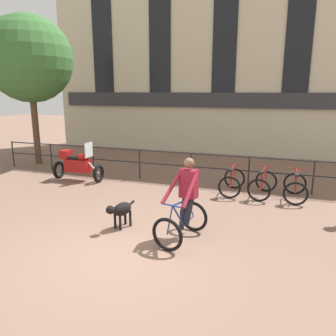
# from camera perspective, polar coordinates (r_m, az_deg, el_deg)

# --- Properties ---
(ground_plane) EXTENTS (60.00, 60.00, 0.00)m
(ground_plane) POSITION_cam_1_polar(r_m,az_deg,el_deg) (6.51, -8.67, -14.61)
(ground_plane) COLOR #7A5B4C
(canal_railing) EXTENTS (15.05, 0.05, 1.05)m
(canal_railing) POSITION_cam_1_polar(r_m,az_deg,el_deg) (10.87, 4.06, 0.93)
(canal_railing) COLOR #232326
(canal_railing) RESTS_ON ground_plane
(building_facade) EXTENTS (18.00, 0.72, 10.62)m
(building_facade) POSITION_cam_1_polar(r_m,az_deg,el_deg) (16.44, 10.07, 20.99)
(building_facade) COLOR beige
(building_facade) RESTS_ON ground_plane
(cyclist_with_bike) EXTENTS (0.91, 1.29, 1.70)m
(cyclist_with_bike) POSITION_cam_1_polar(r_m,az_deg,el_deg) (6.81, 2.90, -6.19)
(cyclist_with_bike) COLOR black
(cyclist_with_bike) RESTS_ON ground_plane
(dog) EXTENTS (0.42, 0.85, 0.62)m
(dog) POSITION_cam_1_polar(r_m,az_deg,el_deg) (7.46, -8.28, -7.26)
(dog) COLOR black
(dog) RESTS_ON ground_plane
(parked_motorcycle) EXTENTS (1.72, 0.62, 1.35)m
(parked_motorcycle) POSITION_cam_1_polar(r_m,az_deg,el_deg) (11.68, -15.47, 0.60)
(parked_motorcycle) COLOR black
(parked_motorcycle) RESTS_ON ground_plane
(parked_bicycle_near_lamp) EXTENTS (0.66, 1.11, 0.86)m
(parked_bicycle_near_lamp) POSITION_cam_1_polar(r_m,az_deg,el_deg) (10.05, 11.09, -2.39)
(parked_bicycle_near_lamp) COLOR black
(parked_bicycle_near_lamp) RESTS_ON ground_plane
(parked_bicycle_mid_left) EXTENTS (0.80, 1.19, 0.86)m
(parked_bicycle_mid_left) POSITION_cam_1_polar(r_m,az_deg,el_deg) (9.97, 16.16, -2.79)
(parked_bicycle_mid_left) COLOR black
(parked_bicycle_mid_left) RESTS_ON ground_plane
(parked_bicycle_mid_right) EXTENTS (0.67, 1.12, 0.86)m
(parked_bicycle_mid_right) POSITION_cam_1_polar(r_m,az_deg,el_deg) (9.97, 21.28, -3.18)
(parked_bicycle_mid_right) COLOR black
(parked_bicycle_mid_right) RESTS_ON ground_plane
(tree_canalside_left) EXTENTS (3.42, 3.42, 5.98)m
(tree_canalside_left) POSITION_cam_1_polar(r_m,az_deg,el_deg) (14.79, -23.00, 17.02)
(tree_canalside_left) COLOR brown
(tree_canalside_left) RESTS_ON ground_plane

